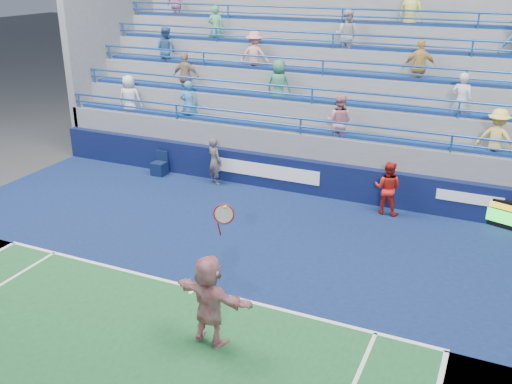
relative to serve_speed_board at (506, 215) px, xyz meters
The scene contains 8 objects.
ground 8.82m from the serve_speed_board, 134.70° to the right, with size 120.00×120.00×0.00m, color #333538.
sponsor_wall 6.20m from the serve_speed_board, behind, with size 18.00×0.32×1.10m.
bleacher_stand 7.47m from the serve_speed_board, 147.16° to the left, with size 18.00×5.60×6.13m.
serve_speed_board is the anchor object (origin of this frame).
judge_chair 11.07m from the serve_speed_board, behind, with size 0.47×0.47×0.82m.
tennis_player 9.26m from the serve_speed_board, 122.44° to the right, with size 1.77×0.78×2.96m.
line_judge 8.93m from the serve_speed_board, behind, with size 0.58×0.38×1.58m, color #151C3A.
ball_girl 3.26m from the serve_speed_board, behind, with size 0.78×0.61×1.60m, color #B51D14.
Camera 1 is at (5.81, -9.54, 6.79)m, focal length 40.00 mm.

